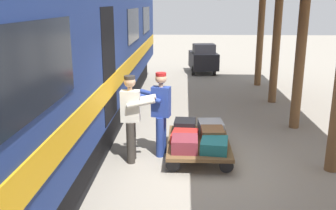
{
  "coord_description": "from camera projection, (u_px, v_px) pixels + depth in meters",
  "views": [
    {
      "loc": [
        0.54,
        6.58,
        3.02
      ],
      "look_at": [
        0.85,
        -0.26,
        1.15
      ],
      "focal_mm": 40.28,
      "sensor_mm": 36.0,
      "label": 1
    }
  ],
  "objects": [
    {
      "name": "porter_by_door",
      "position": [
        132.0,
        116.0,
        7.19
      ],
      "size": [
        0.67,
        0.43,
        1.7
      ],
      "color": "#332D28",
      "rests_on": "ground_plane"
    },
    {
      "name": "suitcase_burgundy_valise",
      "position": [
        185.0,
        144.0,
        7.06
      ],
      "size": [
        0.49,
        0.56,
        0.25
      ],
      "primitive_type": "cube",
      "rotation": [
        0.0,
        0.0,
        -0.02
      ],
      "color": "maroon",
      "rests_on": "luggage_cart"
    },
    {
      "name": "luggage_cart",
      "position": [
        198.0,
        143.0,
        7.59
      ],
      "size": [
        1.24,
        1.88,
        0.33
      ],
      "color": "brown",
      "rests_on": "ground_plane"
    },
    {
      "name": "ground_plane",
      "position": [
        212.0,
        168.0,
        7.11
      ],
      "size": [
        60.0,
        60.0,
        0.0
      ],
      "primitive_type": "plane",
      "color": "gray"
    },
    {
      "name": "suitcase_brown_leather",
      "position": [
        212.0,
        135.0,
        7.53
      ],
      "size": [
        0.46,
        0.54,
        0.26
      ],
      "primitive_type": "cube",
      "rotation": [
        0.0,
        0.0,
        0.04
      ],
      "color": "brown",
      "rests_on": "luggage_cart"
    },
    {
      "name": "suitcase_black_hardshell",
      "position": [
        185.0,
        126.0,
        8.05
      ],
      "size": [
        0.47,
        0.52,
        0.26
      ],
      "primitive_type": "cube",
      "rotation": [
        0.0,
        0.0,
        -0.06
      ],
      "color": "black",
      "rests_on": "luggage_cart"
    },
    {
      "name": "suitcase_gray_aluminum",
      "position": [
        211.0,
        127.0,
        8.03
      ],
      "size": [
        0.55,
        0.59,
        0.24
      ],
      "primitive_type": "cube",
      "rotation": [
        0.0,
        0.0,
        0.08
      ],
      "color": "#9EA0A5",
      "rests_on": "luggage_cart"
    },
    {
      "name": "baggage_tug",
      "position": [
        203.0,
        59.0,
        16.46
      ],
      "size": [
        1.29,
        1.82,
        1.3
      ],
      "color": "black",
      "rests_on": "ground_plane"
    },
    {
      "name": "suitcase_red_plastic",
      "position": [
        185.0,
        136.0,
        7.56
      ],
      "size": [
        0.57,
        0.64,
        0.18
      ],
      "primitive_type": "cube",
      "rotation": [
        0.0,
        0.0,
        -0.13
      ],
      "color": "#AD231E",
      "rests_on": "luggage_cart"
    },
    {
      "name": "porter_in_overalls",
      "position": [
        160.0,
        111.0,
        7.5
      ],
      "size": [
        0.71,
        0.51,
        1.7
      ],
      "color": "navy",
      "rests_on": "ground_plane"
    },
    {
      "name": "suitcase_teal_softside",
      "position": [
        214.0,
        145.0,
        7.04
      ],
      "size": [
        0.56,
        0.66,
        0.22
      ],
      "primitive_type": "cube",
      "rotation": [
        0.0,
        0.0,
        -0.13
      ],
      "color": "#1E666B",
      "rests_on": "luggage_cart"
    },
    {
      "name": "train_car",
      "position": [
        26.0,
        58.0,
        6.72
      ],
      "size": [
        3.02,
        18.68,
        4.0
      ],
      "color": "navy",
      "rests_on": "ground_plane"
    }
  ]
}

